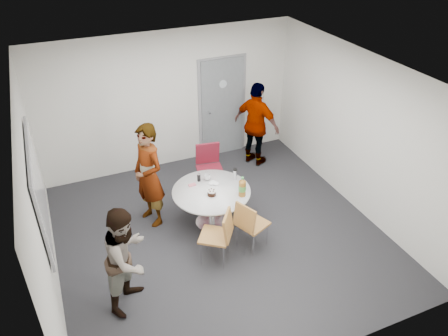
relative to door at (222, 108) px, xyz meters
name	(u,v)px	position (x,y,z in m)	size (l,w,h in m)	color
floor	(220,234)	(-1.10, -2.48, -1.03)	(5.00, 5.00, 0.00)	black
ceiling	(218,75)	(-1.10, -2.48, 1.67)	(5.00, 5.00, 0.00)	silver
wall_back	(169,101)	(-1.10, 0.02, 0.32)	(5.00, 5.00, 0.00)	silver
wall_left	(38,204)	(-3.60, -2.48, 0.32)	(5.00, 5.00, 0.00)	silver
wall_right	(358,133)	(1.40, -2.48, 0.32)	(5.00, 5.00, 0.00)	silver
wall_front	(313,281)	(-1.10, -4.98, 0.32)	(5.00, 5.00, 0.00)	silver
door	(222,108)	(0.00, 0.00, 0.00)	(1.02, 0.17, 2.12)	slate
whiteboard	(39,189)	(-3.56, -2.28, 0.42)	(0.04, 1.90, 1.25)	gray
table	(214,195)	(-1.06, -2.17, -0.45)	(1.27, 1.27, 1.01)	white
chair_near_left	(221,232)	(-1.31, -3.02, -0.49)	(0.61, 0.60, 0.88)	#92582D
chair_near_right	(249,222)	(-0.81, -2.95, -0.51)	(0.56, 0.54, 0.86)	#92582D
chair_far	(209,164)	(-0.78, -1.24, -0.44)	(0.52, 0.56, 0.95)	maroon
person_main	(149,176)	(-1.99, -1.69, -0.14)	(0.65, 0.43, 1.78)	#A5C6EA
person_left	(127,258)	(-2.70, -3.26, -0.26)	(0.74, 0.58, 1.53)	white
person_right	(256,125)	(0.44, -0.68, -0.16)	(1.01, 0.42, 1.72)	black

